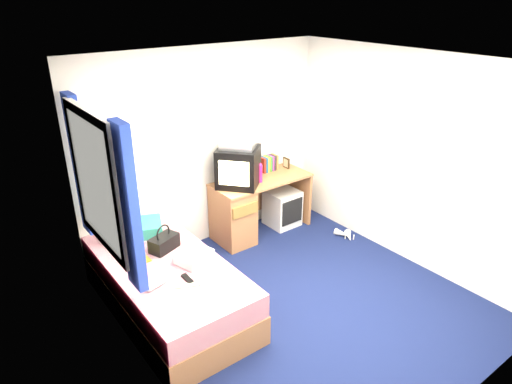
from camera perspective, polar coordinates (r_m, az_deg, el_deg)
ground at (r=4.86m, az=5.21°, el=-13.53°), size 3.40×3.40×0.00m
room_shell at (r=4.14m, az=5.96°, el=2.61°), size 3.40×3.40×3.40m
bed at (r=4.67m, az=-10.94°, el=-11.54°), size 1.01×2.00×0.54m
pillow at (r=5.07m, az=-14.95°, el=-4.45°), size 0.67×0.55×0.13m
desk at (r=5.78m, az=-1.58°, el=-2.09°), size 1.30×0.55×0.75m
storage_cube at (r=6.18m, az=3.29°, el=-1.96°), size 0.40×0.40×0.49m
crt_tv at (r=5.51m, az=-2.24°, el=3.16°), size 0.65×0.65×0.48m
vcr at (r=5.42m, az=-2.27°, el=5.92°), size 0.48×0.49×0.08m
book_row at (r=6.02m, az=1.57°, el=3.60°), size 0.24×0.13×0.20m
picture_frame at (r=6.13m, az=3.81°, el=3.66°), size 0.02×0.12×0.14m
pink_water_bottle at (r=5.65m, az=0.45°, el=2.32°), size 0.08×0.08×0.22m
aerosol_can at (r=5.77m, az=-0.36°, el=2.47°), size 0.05×0.05×0.16m
handbag at (r=4.70m, az=-11.42°, el=-6.19°), size 0.34×0.26×0.28m
towel at (r=4.48m, az=-7.75°, el=-8.00°), size 0.37×0.34×0.10m
magazine at (r=4.65m, az=-14.84°, el=-8.00°), size 0.22×0.29×0.01m
water_bottle at (r=4.20m, az=-12.35°, el=-11.08°), size 0.21×0.12×0.07m
colour_swatch_fan at (r=4.18m, az=-8.54°, el=-11.45°), size 0.23×0.15×0.01m
remote_control at (r=4.26m, az=-8.58°, el=-10.67°), size 0.05×0.16×0.02m
window_assembly at (r=4.15m, az=-18.94°, el=0.96°), size 0.11×1.42×1.40m
white_heels at (r=6.04m, az=11.18°, el=-5.30°), size 0.21×0.32×0.09m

